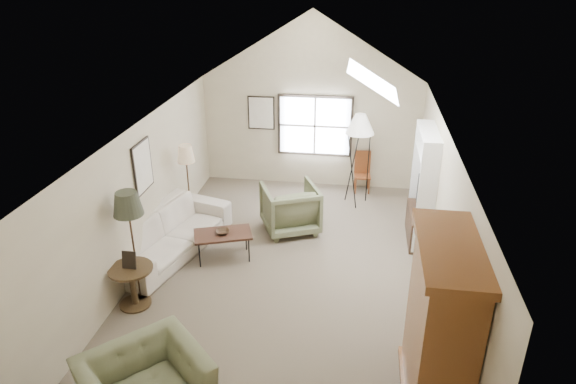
# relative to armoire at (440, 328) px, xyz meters

# --- Properties ---
(room_shell) EXTENTS (5.01, 8.01, 4.00)m
(room_shell) POSITION_rel_armoire_xyz_m (-2.18, 2.40, 2.11)
(room_shell) COLOR #6A5D4B
(room_shell) RESTS_ON ground
(window) EXTENTS (1.72, 0.08, 1.42)m
(window) POSITION_rel_armoire_xyz_m (-2.08, 6.36, 0.35)
(window) COLOR black
(window) RESTS_ON room_shell
(skylight) EXTENTS (0.80, 1.20, 0.52)m
(skylight) POSITION_rel_armoire_xyz_m (-0.88, 3.30, 2.12)
(skylight) COLOR white
(skylight) RESTS_ON room_shell
(wall_art) EXTENTS (1.97, 3.71, 0.88)m
(wall_art) POSITION_rel_armoire_xyz_m (-4.06, 4.34, 0.63)
(wall_art) COLOR black
(wall_art) RESTS_ON room_shell
(armoire) EXTENTS (0.60, 1.50, 2.20)m
(armoire) POSITION_rel_armoire_xyz_m (0.00, 0.00, 0.00)
(armoire) COLOR brown
(armoire) RESTS_ON ground
(tv_alcove) EXTENTS (0.32, 1.30, 2.10)m
(tv_alcove) POSITION_rel_armoire_xyz_m (0.16, 4.00, 0.05)
(tv_alcove) COLOR white
(tv_alcove) RESTS_ON ground
(media_console) EXTENTS (0.34, 1.18, 0.60)m
(media_console) POSITION_rel_armoire_xyz_m (0.14, 4.00, -0.80)
(media_console) COLOR #382316
(media_console) RESTS_ON ground
(tv_panel) EXTENTS (0.05, 0.90, 0.55)m
(tv_panel) POSITION_rel_armoire_xyz_m (0.14, 4.00, -0.18)
(tv_panel) COLOR black
(tv_panel) RESTS_ON media_console
(sofa) EXTENTS (1.76, 2.90, 0.79)m
(sofa) POSITION_rel_armoire_xyz_m (-4.38, 2.87, -0.70)
(sofa) COLOR beige
(sofa) RESTS_ON ground
(armchair_far) EXTENTS (1.35, 1.37, 0.95)m
(armchair_far) POSITION_rel_armoire_xyz_m (-2.32, 4.04, -0.62)
(armchair_far) COLOR #606446
(armchair_far) RESTS_ON ground
(coffee_table) EXTENTS (1.14, 0.87, 0.51)m
(coffee_table) POSITION_rel_armoire_xyz_m (-3.35, 2.80, -0.84)
(coffee_table) COLOR #3D2019
(coffee_table) RESTS_ON ground
(bowl) EXTENTS (0.31, 0.31, 0.06)m
(bowl) POSITION_rel_armoire_xyz_m (-3.35, 2.80, -0.56)
(bowl) COLOR #382817
(bowl) RESTS_ON coffee_table
(side_table) EXTENTS (0.84, 0.84, 0.68)m
(side_table) POSITION_rel_armoire_xyz_m (-4.38, 1.27, -0.76)
(side_table) COLOR #3C2C18
(side_table) RESTS_ON ground
(side_chair) EXTENTS (0.40, 0.40, 0.94)m
(side_chair) POSITION_rel_armoire_xyz_m (-0.94, 6.10, -0.63)
(side_chair) COLOR brown
(side_chair) RESTS_ON ground
(tripod_lamp) EXTENTS (0.80, 0.80, 2.07)m
(tripod_lamp) POSITION_rel_armoire_xyz_m (-1.06, 5.43, -0.06)
(tripod_lamp) COLOR white
(tripod_lamp) RESTS_ON ground
(dark_lamp) EXTENTS (0.56, 0.56, 1.89)m
(dark_lamp) POSITION_rel_armoire_xyz_m (-4.38, 1.47, -0.16)
(dark_lamp) COLOR #26291D
(dark_lamp) RESTS_ON ground
(tan_lamp) EXTENTS (0.42, 0.42, 1.70)m
(tan_lamp) POSITION_rel_armoire_xyz_m (-4.38, 4.07, -0.25)
(tan_lamp) COLOR tan
(tan_lamp) RESTS_ON ground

